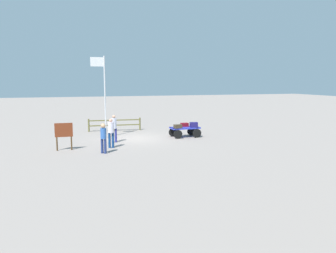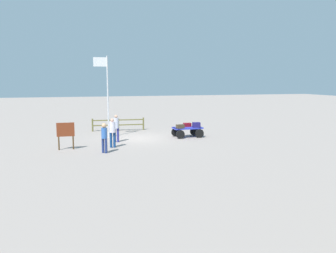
# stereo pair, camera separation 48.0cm
# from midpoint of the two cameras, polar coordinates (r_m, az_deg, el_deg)

# --- Properties ---
(ground_plane) EXTENTS (120.00, 120.00, 0.00)m
(ground_plane) POSITION_cam_midpoint_polar(r_m,az_deg,el_deg) (22.88, -4.54, -2.00)
(ground_plane) COLOR gray
(luggage_cart) EXTENTS (2.02, 1.16, 0.69)m
(luggage_cart) POSITION_cam_midpoint_polar(r_m,az_deg,el_deg) (23.24, 3.87, -0.63)
(luggage_cart) COLOR #2C38BD
(luggage_cart) RESTS_ON ground
(suitcase_maroon) EXTENTS (0.57, 0.43, 0.35)m
(suitcase_maroon) POSITION_cam_midpoint_polar(r_m,az_deg,el_deg) (23.12, 5.42, 0.27)
(suitcase_maroon) COLOR navy
(suitcase_maroon) RESTS_ON luggage_cart
(suitcase_dark) EXTENTS (0.56, 0.38, 0.25)m
(suitcase_dark) POSITION_cam_midpoint_polar(r_m,az_deg,el_deg) (22.65, 2.69, 0.02)
(suitcase_dark) COLOR #3F3324
(suitcase_dark) RESTS_ON luggage_cart
(suitcase_grey) EXTENTS (0.54, 0.42, 0.25)m
(suitcase_grey) POSITION_cam_midpoint_polar(r_m,az_deg,el_deg) (23.50, 3.86, 0.29)
(suitcase_grey) COLOR maroon
(suitcase_grey) RESTS_ON luggage_cart
(worker_lead) EXTENTS (0.38, 0.38, 1.75)m
(worker_lead) POSITION_cam_midpoint_polar(r_m,az_deg,el_deg) (21.46, -8.15, 0.01)
(worker_lead) COLOR navy
(worker_lead) RESTS_ON ground
(worker_trailing) EXTENTS (0.39, 0.39, 1.72)m
(worker_trailing) POSITION_cam_midpoint_polar(r_m,az_deg,el_deg) (19.75, -8.71, -0.67)
(worker_trailing) COLOR navy
(worker_trailing) RESTS_ON ground
(worker_supervisor) EXTENTS (0.44, 0.44, 1.63)m
(worker_supervisor) POSITION_cam_midpoint_polar(r_m,az_deg,el_deg) (18.34, -10.02, -1.55)
(worker_supervisor) COLOR navy
(worker_supervisor) RESTS_ON ground
(flagpole) EXTENTS (0.95, 0.10, 5.52)m
(flagpole) POSITION_cam_midpoint_polar(r_m,az_deg,el_deg) (23.15, -9.86, 6.18)
(flagpole) COLOR silver
(flagpole) RESTS_ON ground
(signboard) EXTENTS (0.98, 0.09, 1.54)m
(signboard) POSITION_cam_midpoint_polar(r_m,az_deg,el_deg) (19.71, -16.31, -0.89)
(signboard) COLOR #4C3319
(signboard) RESTS_ON ground
(wooden_fence) EXTENTS (4.04, 0.39, 0.98)m
(wooden_fence) POSITION_cam_midpoint_polar(r_m,az_deg,el_deg) (26.41, -7.91, 0.53)
(wooden_fence) COLOR brown
(wooden_fence) RESTS_ON ground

